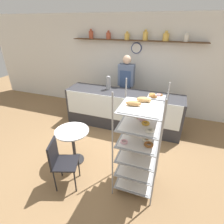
% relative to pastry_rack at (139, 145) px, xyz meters
% --- Properties ---
extents(ground_plane, '(14.00, 14.00, 0.00)m').
position_rel_pastry_rack_xyz_m(ground_plane, '(-0.76, 0.49, -0.83)').
color(ground_plane, olive).
extents(back_wall, '(10.00, 0.30, 2.70)m').
position_rel_pastry_rack_xyz_m(back_wall, '(-0.76, 2.85, 0.54)').
color(back_wall, white).
rests_on(back_wall, ground_plane).
extents(display_counter, '(2.91, 0.68, 0.94)m').
position_rel_pastry_rack_xyz_m(display_counter, '(-0.76, 1.74, -0.36)').
color(display_counter, '#333338').
rests_on(display_counter, ground_plane).
extents(pastry_rack, '(0.63, 0.62, 1.75)m').
position_rel_pastry_rack_xyz_m(pastry_rack, '(0.00, 0.00, 0.00)').
color(pastry_rack, gray).
rests_on(pastry_rack, ground_plane).
extents(person_worker, '(0.42, 0.23, 1.72)m').
position_rel_pastry_rack_xyz_m(person_worker, '(-0.86, 2.34, 0.12)').
color(person_worker, '#282833').
rests_on(person_worker, ground_plane).
extents(cafe_table, '(0.63, 0.63, 0.71)m').
position_rel_pastry_rack_xyz_m(cafe_table, '(-1.26, 0.15, -0.30)').
color(cafe_table, '#262628').
rests_on(cafe_table, ground_plane).
extents(cafe_chair, '(0.48, 0.48, 0.87)m').
position_rel_pastry_rack_xyz_m(cafe_chair, '(-1.16, -0.41, -0.30)').
color(cafe_chair, black).
rests_on(cafe_chair, ground_plane).
extents(coffee_carafe, '(0.11, 0.11, 0.35)m').
position_rel_pastry_rack_xyz_m(coffee_carafe, '(-1.19, 1.83, 0.28)').
color(coffee_carafe, gray).
rests_on(coffee_carafe, display_counter).
extents(donut_tray_counter, '(0.40, 0.33, 0.05)m').
position_rel_pastry_rack_xyz_m(donut_tray_counter, '(0.01, 1.74, 0.13)').
color(donut_tray_counter, silver).
rests_on(donut_tray_counter, display_counter).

